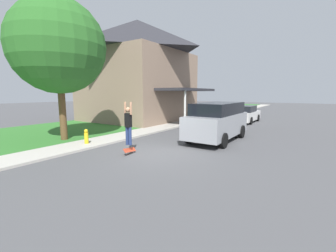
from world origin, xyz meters
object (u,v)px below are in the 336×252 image
lawn_tree_near (58,47)px  suv_parked (217,121)px  skateboard (130,150)px  fire_hydrant (86,137)px  skateboarder (128,123)px  car_down_street (245,114)px

lawn_tree_near → suv_parked: size_ratio=1.50×
skateboard → fire_hydrant: 2.93m
skateboarder → skateboard: skateboarder is taller
car_down_street → fire_hydrant: (-4.11, -13.70, -0.27)m
skateboard → suv_parked: bearing=67.0°
lawn_tree_near → car_down_street: 15.55m
suv_parked → skateboarder: size_ratio=2.68×
car_down_street → skateboard: size_ratio=5.69×
car_down_street → skateboard: (-1.19, -13.71, -0.54)m
skateboard → car_down_street: bearing=85.1°
skateboarder → skateboard: (0.02, 0.02, -1.16)m
lawn_tree_near → suv_parked: (6.92, 4.77, -3.86)m
car_down_street → fire_hydrant: size_ratio=6.12×
fire_hydrant → car_down_street: bearing=73.3°
skateboarder → skateboard: bearing=49.6°
car_down_street → skateboarder: size_ratio=2.46×
suv_parked → skateboard: 5.30m
lawn_tree_near → skateboarder: 6.06m
car_down_street → skateboarder: 13.79m
skateboarder → fire_hydrant: size_ratio=2.49×
suv_parked → skateboard: suv_parked is taller
suv_parked → car_down_street: 8.95m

